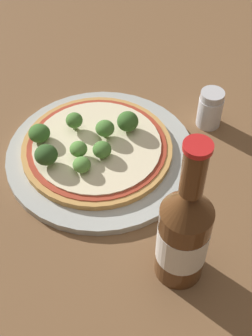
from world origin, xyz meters
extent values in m
plane|color=brown|center=(0.00, 0.00, 0.00)|extent=(3.00, 3.00, 0.00)
cylinder|color=#B2B7B2|center=(-0.02, -0.03, 0.01)|extent=(0.29, 0.29, 0.01)
cylinder|color=tan|center=(-0.02, -0.03, 0.02)|extent=(0.23, 0.23, 0.01)
cylinder|color=#A83823|center=(-0.02, -0.03, 0.02)|extent=(0.22, 0.22, 0.00)
cylinder|color=beige|center=(-0.02, -0.03, 0.02)|extent=(0.20, 0.20, 0.00)
cylinder|color=#6B8E51|center=(-0.03, -0.01, 0.03)|extent=(0.01, 0.01, 0.01)
ellipsoid|color=#477A33|center=(-0.03, -0.01, 0.04)|extent=(0.03, 0.03, 0.02)
cylinder|color=#6B8E51|center=(-0.07, -0.03, 0.03)|extent=(0.01, 0.01, 0.01)
ellipsoid|color=#477A33|center=(-0.07, -0.03, 0.04)|extent=(0.03, 0.03, 0.02)
cylinder|color=#6B8E51|center=(-0.09, -0.08, 0.03)|extent=(0.01, 0.01, 0.01)
ellipsoid|color=#386628|center=(-0.09, -0.08, 0.04)|extent=(0.03, 0.03, 0.03)
cylinder|color=#6B8E51|center=(-0.01, 0.03, 0.03)|extent=(0.01, 0.01, 0.01)
ellipsoid|color=#386628|center=(-0.01, 0.03, 0.04)|extent=(0.03, 0.03, 0.03)
cylinder|color=#6B8E51|center=(-0.02, -0.06, 0.03)|extent=(0.01, 0.01, 0.01)
ellipsoid|color=#568E3D|center=(-0.02, -0.06, 0.04)|extent=(0.03, 0.03, 0.02)
cylinder|color=#6B8E51|center=(0.00, -0.08, 0.03)|extent=(0.01, 0.01, 0.01)
ellipsoid|color=#568E3D|center=(0.00, -0.08, 0.04)|extent=(0.03, 0.03, 0.02)
cylinder|color=#6B8E51|center=(0.00, -0.04, 0.03)|extent=(0.01, 0.01, 0.01)
ellipsoid|color=#477A33|center=(0.00, -0.04, 0.04)|extent=(0.03, 0.03, 0.02)
cylinder|color=#6B8E51|center=(-0.05, -0.11, 0.03)|extent=(0.01, 0.01, 0.01)
ellipsoid|color=#2D5123|center=(-0.05, -0.11, 0.05)|extent=(0.03, 0.03, 0.03)
cylinder|color=#563319|center=(0.20, -0.09, 0.06)|extent=(0.06, 0.06, 0.12)
cylinder|color=silver|center=(0.20, -0.09, 0.06)|extent=(0.06, 0.06, 0.06)
cone|color=#563319|center=(0.20, -0.09, 0.14)|extent=(0.06, 0.06, 0.04)
cylinder|color=#563319|center=(0.20, -0.09, 0.19)|extent=(0.03, 0.03, 0.06)
cylinder|color=red|center=(0.20, -0.09, 0.23)|extent=(0.03, 0.03, 0.01)
cylinder|color=silver|center=(0.06, 0.15, 0.03)|extent=(0.04, 0.04, 0.05)
cylinder|color=silver|center=(0.06, 0.15, 0.06)|extent=(0.04, 0.04, 0.01)
camera|label=1|loc=(0.36, -0.36, 0.54)|focal=50.00mm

